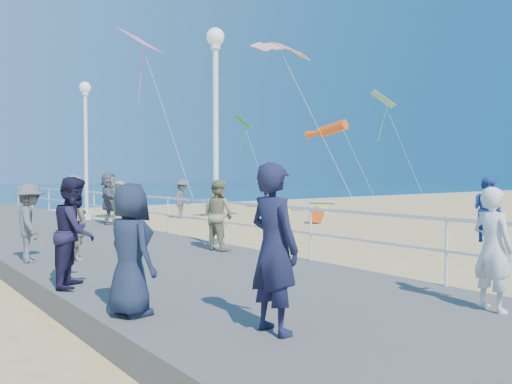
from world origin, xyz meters
TOP-DOWN VIEW (x-y plane):
  - ground at (0.00, 0.00)m, footprint 160.00×160.00m
  - surf_line at (0.00, 20.50)m, footprint 160.00×1.20m
  - boardwalk at (-7.50, 0.00)m, footprint 5.00×44.00m
  - railing at (-5.05, 0.00)m, footprint 0.05×42.00m
  - lamp_post_mid at (-5.35, 0.00)m, footprint 0.44×0.44m
  - lamp_post_far at (-5.35, 9.00)m, footprint 0.44×0.44m
  - woman_holding_toddler at (-5.87, -7.13)m, footprint 0.52×0.66m
  - toddler_held at (-5.72, -6.98)m, footprint 0.42×0.49m
  - spectator_0 at (-8.65, -6.07)m, footprint 0.46×0.69m
  - spectator_1 at (-5.74, -0.68)m, footprint 0.75×0.89m
  - spectator_2 at (-9.58, 0.31)m, footprint 0.69×1.07m
  - spectator_4 at (-9.60, -4.45)m, footprint 0.60×0.85m
  - spectator_5 at (-5.40, 6.65)m, footprint 1.11×1.76m
  - spectator_6 at (-8.77, 0.00)m, footprint 0.42×0.63m
  - spectator_7 at (-9.60, -2.41)m, footprint 1.00×1.05m
  - beach_walker_a at (0.18, 11.23)m, footprint 1.42×1.28m
  - beach_walker_b at (12.65, 19.80)m, footprint 0.97×0.51m
  - beach_walker_c at (-3.96, 9.07)m, footprint 1.10×1.04m
  - box_kite at (3.43, 5.19)m, footprint 0.87×0.90m
  - beach_umbrella at (8.75, 14.74)m, footprint 1.90×1.90m
  - beach_chair_left at (5.87, 10.12)m, footprint 0.55×0.55m
  - beach_chair_right at (7.88, 9.27)m, footprint 0.55×0.55m
  - kite_parafoil at (1.58, 5.43)m, footprint 2.73×0.94m
  - kite_windsock at (7.44, 7.99)m, footprint 1.02×2.74m
  - kite_diamond_pink at (-3.54, 7.90)m, footprint 1.93×1.86m
  - kite_diamond_multi at (13.43, 9.34)m, footprint 2.13×2.14m
  - kite_diamond_green at (5.46, 13.27)m, footprint 1.21×1.33m

SIDE VIEW (x-z plane):
  - ground at x=0.00m, z-range 0.00..0.00m
  - surf_line at x=0.00m, z-range 0.01..0.05m
  - boardwalk at x=-7.50m, z-range 0.00..0.40m
  - beach_chair_left at x=5.87m, z-range 0.00..0.40m
  - beach_chair_right at x=7.88m, z-range 0.00..0.40m
  - box_kite at x=3.43m, z-range -0.07..0.67m
  - beach_walker_b at x=12.65m, z-range 0.00..1.59m
  - beach_walker_c at x=-3.96m, z-range 0.00..1.90m
  - beach_walker_a at x=0.18m, z-range 0.00..1.92m
  - spectator_2 at x=-9.58m, z-range 0.40..1.97m
  - woman_holding_toddler at x=-5.87m, z-range 0.40..1.99m
  - spectator_1 at x=-5.74m, z-range 0.40..2.03m
  - spectator_4 at x=-9.60m, z-range 0.40..2.04m
  - railing at x=-5.05m, z-range 0.98..1.53m
  - spectator_7 at x=-9.60m, z-range 0.40..2.11m
  - spectator_6 at x=-8.77m, z-range 0.40..2.14m
  - spectator_5 at x=-5.40m, z-range 0.40..2.21m
  - spectator_0 at x=-8.65m, z-range 0.40..2.28m
  - toddler_held at x=-5.72m, z-range 1.25..2.11m
  - beach_umbrella at x=8.75m, z-range 0.84..2.98m
  - lamp_post_mid at x=-5.35m, z-range 1.00..6.32m
  - lamp_post_far at x=-5.35m, z-range 1.00..6.32m
  - kite_windsock at x=7.44m, z-range 4.03..5.13m
  - kite_diamond_green at x=5.46m, z-range 4.90..5.62m
  - kite_diamond_multi at x=13.43m, z-range 6.35..7.35m
  - kite_diamond_pink at x=-3.54m, z-range 6.94..7.75m
  - kite_parafoil at x=1.58m, z-range 7.14..7.79m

